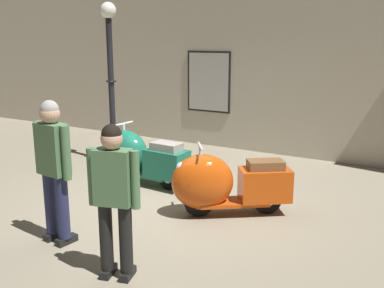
{
  "coord_description": "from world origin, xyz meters",
  "views": [
    {
      "loc": [
        3.53,
        -5.04,
        2.35
      ],
      "look_at": [
        0.24,
        0.59,
        0.8
      ],
      "focal_mm": 41.4,
      "sensor_mm": 36.0,
      "label": 1
    }
  ],
  "objects_px": {
    "scooter_1": "(222,184)",
    "lamppost": "(111,75)",
    "scooter_0": "(138,156)",
    "visitor_0": "(114,192)",
    "visitor_1": "(53,162)"
  },
  "relations": [
    {
      "from": "scooter_0",
      "to": "visitor_0",
      "type": "height_order",
      "value": "visitor_0"
    },
    {
      "from": "scooter_0",
      "to": "scooter_1",
      "type": "bearing_deg",
      "value": 165.97
    },
    {
      "from": "scooter_0",
      "to": "lamppost",
      "type": "height_order",
      "value": "lamppost"
    },
    {
      "from": "lamppost",
      "to": "visitor_0",
      "type": "height_order",
      "value": "lamppost"
    },
    {
      "from": "scooter_1",
      "to": "visitor_1",
      "type": "height_order",
      "value": "visitor_1"
    },
    {
      "from": "lamppost",
      "to": "scooter_1",
      "type": "bearing_deg",
      "value": -23.77
    },
    {
      "from": "scooter_1",
      "to": "scooter_0",
      "type": "bearing_deg",
      "value": -53.4
    },
    {
      "from": "scooter_0",
      "to": "scooter_1",
      "type": "height_order",
      "value": "scooter_0"
    },
    {
      "from": "scooter_0",
      "to": "visitor_1",
      "type": "distance_m",
      "value": 2.4
    },
    {
      "from": "scooter_1",
      "to": "lamppost",
      "type": "height_order",
      "value": "lamppost"
    },
    {
      "from": "scooter_0",
      "to": "visitor_1",
      "type": "relative_size",
      "value": 0.97
    },
    {
      "from": "scooter_0",
      "to": "visitor_1",
      "type": "height_order",
      "value": "visitor_1"
    },
    {
      "from": "visitor_0",
      "to": "visitor_1",
      "type": "xyz_separation_m",
      "value": [
        -1.12,
        0.28,
        0.07
      ]
    },
    {
      "from": "visitor_0",
      "to": "scooter_1",
      "type": "bearing_deg",
      "value": -21.87
    },
    {
      "from": "scooter_1",
      "to": "lamppost",
      "type": "distance_m",
      "value": 3.49
    }
  ]
}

